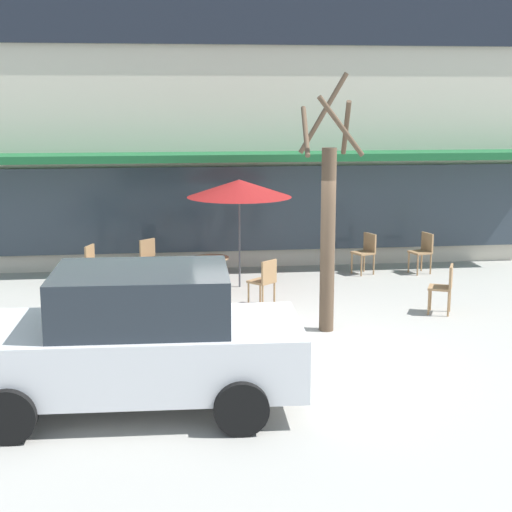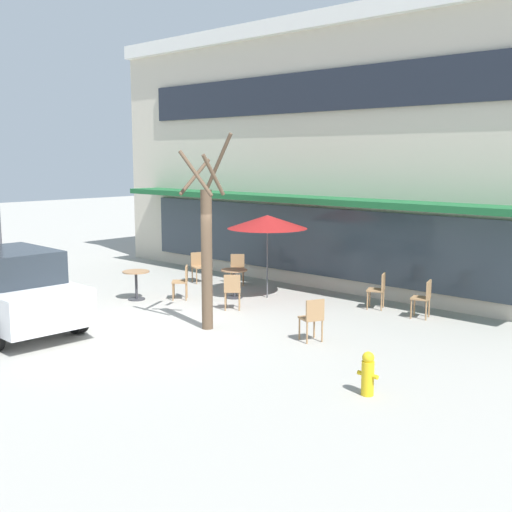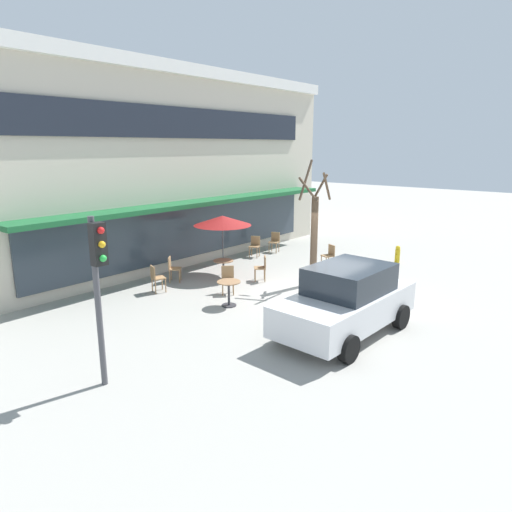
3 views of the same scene
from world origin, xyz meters
TOP-DOWN VIEW (x-y plane):
  - ground_plane at (0.00, 0.00)m, footprint 80.00×80.00m
  - building_facade at (0.00, 9.97)m, footprint 16.96×9.10m
  - cafe_table_near_wall at (-0.80, 3.49)m, footprint 0.70×0.70m
  - cafe_table_streetside at (-2.53, 1.60)m, footprint 0.70×0.70m
  - patio_umbrella_green_folded at (-0.18, 4.11)m, footprint 2.10×2.10m
  - cafe_chair_0 at (-1.98, 4.81)m, footprint 0.56×0.56m
  - cafe_chair_1 at (-1.67, 2.45)m, footprint 0.57×0.57m
  - cafe_chair_2 at (0.12, 2.49)m, footprint 0.57×0.57m
  - cafe_chair_3 at (2.69, 5.00)m, footprint 0.53×0.53m
  - cafe_chair_4 at (3.24, 1.65)m, footprint 0.53×0.53m
  - cafe_chair_5 at (-3.09, 4.30)m, footprint 0.51×0.51m
  - cafe_chair_6 at (3.95, 4.91)m, footprint 0.50×0.50m
  - parked_sedan at (-2.11, -2.08)m, footprint 4.26×2.13m
  - street_tree at (0.94, 0.90)m, footprint 0.96×0.96m

SIDE VIEW (x-z plane):
  - ground_plane at x=0.00m, z-range 0.00..0.00m
  - cafe_table_near_wall at x=-0.80m, z-range 0.14..0.90m
  - cafe_table_streetside at x=-2.53m, z-range 0.14..0.90m
  - cafe_chair_0 at x=-1.98m, z-range 0.08..0.97m
  - cafe_chair_1 at x=-1.67m, z-range 0.08..0.97m
  - cafe_chair_2 at x=0.12m, z-range 0.08..0.97m
  - cafe_chair_3 at x=2.69m, z-range 0.08..0.97m
  - cafe_chair_4 at x=3.24m, z-range 0.08..0.97m
  - cafe_chair_5 at x=-3.09m, z-range 0.08..0.97m
  - cafe_chair_6 at x=3.95m, z-range 0.08..0.97m
  - parked_sedan at x=-2.11m, z-range 0.00..1.76m
  - street_tree at x=0.94m, z-range -0.32..3.89m
  - patio_umbrella_green_folded at x=-0.18m, z-range 0.92..3.12m
  - building_facade at x=0.00m, z-range 0.00..7.60m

